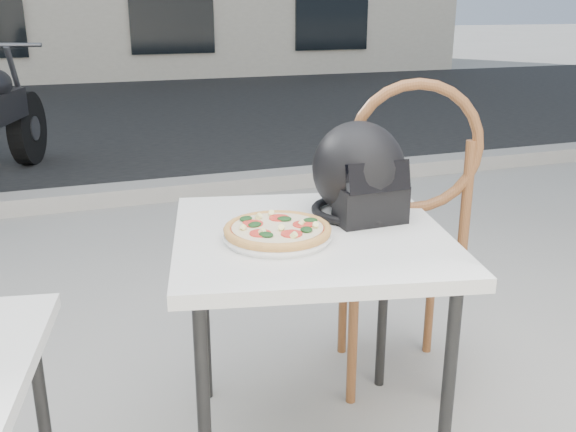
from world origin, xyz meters
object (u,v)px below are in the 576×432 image
object	(u,v)px
cafe_chair_main	(404,225)
plate	(277,237)
cafe_table_main	(310,253)
pizza	(277,229)
helmet	(359,175)

from	to	relation	value
cafe_chair_main	plate	bearing A→B (deg)	43.19
cafe_table_main	plate	bearing A→B (deg)	-163.38
cafe_table_main	pizza	world-z (taller)	pizza
pizza	helmet	bearing A→B (deg)	21.86
plate	pizza	bearing A→B (deg)	55.40
plate	cafe_chair_main	distance (m)	0.62
pizza	helmet	size ratio (longest dim) A/B	1.26
plate	helmet	xyz separation A→B (m)	(0.31, 0.13, 0.12)
plate	helmet	bearing A→B (deg)	21.89
helmet	cafe_chair_main	bearing A→B (deg)	25.20
cafe_table_main	cafe_chair_main	world-z (taller)	cafe_chair_main
cafe_table_main	plate	xyz separation A→B (m)	(-0.12, -0.03, 0.08)
helmet	plate	bearing A→B (deg)	-159.19
plate	pizza	size ratio (longest dim) A/B	0.93
plate	helmet	distance (m)	0.36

